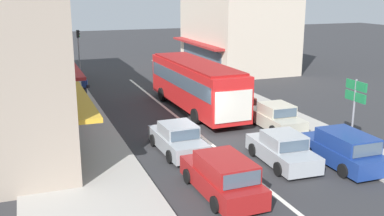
{
  "coord_description": "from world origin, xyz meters",
  "views": [
    {
      "loc": [
        -8.66,
        -20.75,
        7.7
      ],
      "look_at": [
        0.05,
        2.45,
        1.2
      ],
      "focal_mm": 42.0,
      "sensor_mm": 36.0,
      "label": 1
    }
  ],
  "objects_px": {
    "parked_sedan_kerb_second": "(276,117)",
    "city_bus": "(196,83)",
    "sedan_behind_bus_mid": "(282,150)",
    "parked_sedan_kerb_rear": "(204,81)",
    "parked_hatchback_kerb_third": "(234,97)",
    "parked_wagon_kerb_front": "(343,149)",
    "directional_road_sign": "(355,98)",
    "wagon_queue_gap_filler": "(223,177)",
    "sedan_behind_bus_near": "(178,139)",
    "traffic_light_downstreet": "(79,45)",
    "pedestrian_with_handbag_near": "(85,86)"
  },
  "relations": [
    {
      "from": "sedan_behind_bus_near",
      "to": "parked_sedan_kerb_rear",
      "type": "bearing_deg",
      "value": 62.85
    },
    {
      "from": "wagon_queue_gap_filler",
      "to": "directional_road_sign",
      "type": "xyz_separation_m",
      "value": [
        8.0,
        2.28,
        1.96
      ]
    },
    {
      "from": "city_bus",
      "to": "parked_hatchback_kerb_third",
      "type": "distance_m",
      "value": 3.0
    },
    {
      "from": "wagon_queue_gap_filler",
      "to": "sedan_behind_bus_near",
      "type": "height_order",
      "value": "wagon_queue_gap_filler"
    },
    {
      "from": "parked_wagon_kerb_front",
      "to": "parked_sedan_kerb_second",
      "type": "xyz_separation_m",
      "value": [
        0.06,
        5.92,
        -0.08
      ]
    },
    {
      "from": "parked_sedan_kerb_second",
      "to": "parked_hatchback_kerb_third",
      "type": "bearing_deg",
      "value": 90.85
    },
    {
      "from": "sedan_behind_bus_mid",
      "to": "directional_road_sign",
      "type": "bearing_deg",
      "value": 4.0
    },
    {
      "from": "parked_sedan_kerb_second",
      "to": "parked_hatchback_kerb_third",
      "type": "distance_m",
      "value": 5.35
    },
    {
      "from": "parked_sedan_kerb_second",
      "to": "directional_road_sign",
      "type": "xyz_separation_m",
      "value": [
        1.57,
        -4.53,
        2.04
      ]
    },
    {
      "from": "city_bus",
      "to": "parked_sedan_kerb_rear",
      "type": "bearing_deg",
      "value": 63.14
    },
    {
      "from": "parked_sedan_kerb_second",
      "to": "city_bus",
      "type": "bearing_deg",
      "value": 117.84
    },
    {
      "from": "city_bus",
      "to": "parked_hatchback_kerb_third",
      "type": "bearing_deg",
      "value": -0.78
    },
    {
      "from": "parked_hatchback_kerb_third",
      "to": "parked_wagon_kerb_front",
      "type": "bearing_deg",
      "value": -89.9
    },
    {
      "from": "pedestrian_with_handbag_near",
      "to": "parked_wagon_kerb_front",
      "type": "bearing_deg",
      "value": -60.96
    },
    {
      "from": "parked_wagon_kerb_front",
      "to": "traffic_light_downstreet",
      "type": "relative_size",
      "value": 1.08
    },
    {
      "from": "sedan_behind_bus_near",
      "to": "sedan_behind_bus_mid",
      "type": "xyz_separation_m",
      "value": [
        3.99,
        -3.11,
        0.0
      ]
    },
    {
      "from": "sedan_behind_bus_mid",
      "to": "traffic_light_downstreet",
      "type": "xyz_separation_m",
      "value": [
        -5.86,
        25.96,
        2.19
      ]
    },
    {
      "from": "wagon_queue_gap_filler",
      "to": "parked_sedan_kerb_second",
      "type": "bearing_deg",
      "value": 46.68
    },
    {
      "from": "sedan_behind_bus_mid",
      "to": "parked_sedan_kerb_second",
      "type": "xyz_separation_m",
      "value": [
        2.53,
        4.82,
        0.0
      ]
    },
    {
      "from": "sedan_behind_bus_mid",
      "to": "directional_road_sign",
      "type": "relative_size",
      "value": 1.19
    },
    {
      "from": "sedan_behind_bus_mid",
      "to": "parked_sedan_kerb_second",
      "type": "distance_m",
      "value": 5.44
    },
    {
      "from": "sedan_behind_bus_mid",
      "to": "parked_hatchback_kerb_third",
      "type": "xyz_separation_m",
      "value": [
        2.45,
        10.16,
        0.05
      ]
    },
    {
      "from": "parked_sedan_kerb_second",
      "to": "traffic_light_downstreet",
      "type": "bearing_deg",
      "value": 111.65
    },
    {
      "from": "city_bus",
      "to": "parked_wagon_kerb_front",
      "type": "distance_m",
      "value": 11.7
    },
    {
      "from": "wagon_queue_gap_filler",
      "to": "parked_sedan_kerb_second",
      "type": "height_order",
      "value": "wagon_queue_gap_filler"
    },
    {
      "from": "parked_wagon_kerb_front",
      "to": "directional_road_sign",
      "type": "xyz_separation_m",
      "value": [
        1.63,
        1.39,
        1.96
      ]
    },
    {
      "from": "wagon_queue_gap_filler",
      "to": "parked_hatchback_kerb_third",
      "type": "relative_size",
      "value": 1.22
    },
    {
      "from": "city_bus",
      "to": "pedestrian_with_handbag_near",
      "type": "bearing_deg",
      "value": 140.36
    },
    {
      "from": "city_bus",
      "to": "wagon_queue_gap_filler",
      "type": "distance_m",
      "value": 12.76
    },
    {
      "from": "wagon_queue_gap_filler",
      "to": "parked_wagon_kerb_front",
      "type": "xyz_separation_m",
      "value": [
        6.37,
        0.89,
        0.0
      ]
    },
    {
      "from": "parked_wagon_kerb_front",
      "to": "traffic_light_downstreet",
      "type": "distance_m",
      "value": 28.39
    },
    {
      "from": "traffic_light_downstreet",
      "to": "directional_road_sign",
      "type": "distance_m",
      "value": 27.54
    },
    {
      "from": "city_bus",
      "to": "traffic_light_downstreet",
      "type": "distance_m",
      "value": 16.73
    },
    {
      "from": "wagon_queue_gap_filler",
      "to": "parked_hatchback_kerb_third",
      "type": "xyz_separation_m",
      "value": [
        6.34,
        12.16,
        -0.04
      ]
    },
    {
      "from": "parked_wagon_kerb_front",
      "to": "parked_sedan_kerb_second",
      "type": "bearing_deg",
      "value": 89.43
    },
    {
      "from": "traffic_light_downstreet",
      "to": "sedan_behind_bus_mid",
      "type": "bearing_deg",
      "value": -77.27
    },
    {
      "from": "wagon_queue_gap_filler",
      "to": "sedan_behind_bus_near",
      "type": "distance_m",
      "value": 5.1
    },
    {
      "from": "sedan_behind_bus_near",
      "to": "parked_wagon_kerb_front",
      "type": "height_order",
      "value": "parked_wagon_kerb_front"
    },
    {
      "from": "sedan_behind_bus_mid",
      "to": "pedestrian_with_handbag_near",
      "type": "distance_m",
      "value": 16.97
    },
    {
      "from": "sedan_behind_bus_mid",
      "to": "parked_sedan_kerb_rear",
      "type": "relative_size",
      "value": 1.02
    },
    {
      "from": "directional_road_sign",
      "to": "city_bus",
      "type": "bearing_deg",
      "value": 114.01
    },
    {
      "from": "city_bus",
      "to": "sedan_behind_bus_mid",
      "type": "height_order",
      "value": "city_bus"
    },
    {
      "from": "wagon_queue_gap_filler",
      "to": "traffic_light_downstreet",
      "type": "height_order",
      "value": "traffic_light_downstreet"
    },
    {
      "from": "wagon_queue_gap_filler",
      "to": "directional_road_sign",
      "type": "distance_m",
      "value": 8.54
    },
    {
      "from": "parked_hatchback_kerb_third",
      "to": "pedestrian_with_handbag_near",
      "type": "distance_m",
      "value": 10.69
    },
    {
      "from": "wagon_queue_gap_filler",
      "to": "city_bus",
      "type": "bearing_deg",
      "value": 73.63
    },
    {
      "from": "city_bus",
      "to": "parked_sedan_kerb_second",
      "type": "height_order",
      "value": "city_bus"
    },
    {
      "from": "parked_hatchback_kerb_third",
      "to": "parked_sedan_kerb_rear",
      "type": "distance_m",
      "value": 5.85
    },
    {
      "from": "city_bus",
      "to": "parked_wagon_kerb_front",
      "type": "xyz_separation_m",
      "value": [
        2.78,
        -11.3,
        -1.14
      ]
    },
    {
      "from": "parked_sedan_kerb_rear",
      "to": "pedestrian_with_handbag_near",
      "type": "bearing_deg",
      "value": -177.22
    }
  ]
}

